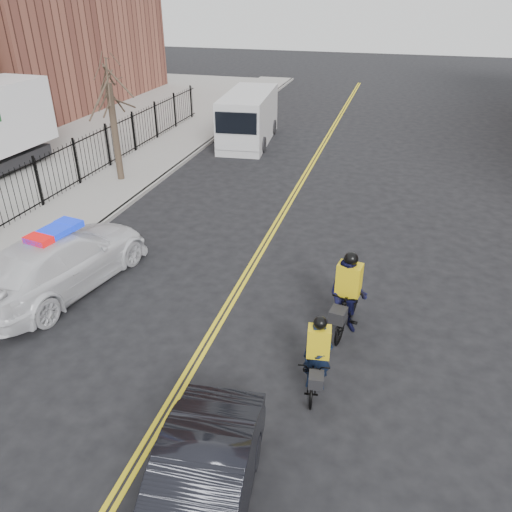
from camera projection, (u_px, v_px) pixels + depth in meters
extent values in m
plane|color=black|center=(199.00, 356.00, 11.64)|extent=(120.00, 120.00, 0.00)
cube|color=yellow|center=(277.00, 219.00, 18.40)|extent=(0.10, 60.00, 0.01)
cube|color=yellow|center=(281.00, 220.00, 18.36)|extent=(0.10, 60.00, 0.01)
cube|color=#989590|center=(99.00, 197.00, 20.15)|extent=(3.00, 60.00, 0.15)
cube|color=#989590|center=(132.00, 201.00, 19.79)|extent=(0.20, 60.00, 0.15)
cylinder|color=#3C3023|center=(115.00, 133.00, 20.87)|extent=(0.28, 0.28, 4.00)
imported|color=white|center=(61.00, 261.00, 13.94)|extent=(3.22, 6.04, 1.67)
cube|color=#0C26CC|center=(54.00, 232.00, 13.50)|extent=(0.93, 1.62, 0.16)
imported|color=black|center=(198.00, 497.00, 7.67)|extent=(1.96, 4.39, 1.40)
cube|color=silver|center=(249.00, 118.00, 26.87)|extent=(2.85, 6.30, 2.60)
cube|color=silver|center=(238.00, 135.00, 24.68)|extent=(2.28, 1.12, 1.36)
cube|color=black|center=(236.00, 123.00, 23.97)|extent=(2.04, 0.31, 1.02)
cylinder|color=black|center=(222.00, 142.00, 25.91)|extent=(0.36, 0.82, 0.79)
cylinder|color=black|center=(262.00, 144.00, 25.57)|extent=(0.36, 0.82, 0.79)
cylinder|color=black|center=(237.00, 125.00, 29.04)|extent=(0.36, 0.82, 0.79)
cylinder|color=black|center=(273.00, 127.00, 28.70)|extent=(0.36, 0.82, 0.79)
cylinder|color=black|center=(27.00, 149.00, 24.38)|extent=(0.11, 0.11, 1.05)
imported|color=black|center=(317.00, 368.00, 10.56)|extent=(0.87, 1.91, 0.97)
imported|color=black|center=(318.00, 356.00, 10.40)|extent=(0.65, 0.47, 1.66)
cube|color=gold|center=(319.00, 342.00, 10.22)|extent=(0.51, 0.38, 0.70)
sphere|color=black|center=(320.00, 323.00, 9.99)|extent=(0.28, 0.28, 0.28)
cube|color=black|center=(316.00, 380.00, 9.88)|extent=(0.34, 0.38, 0.26)
imported|color=black|center=(346.00, 307.00, 12.29)|extent=(0.92, 2.21, 1.29)
imported|color=black|center=(347.00, 295.00, 12.12)|extent=(1.07, 0.89, 1.99)
cube|color=gold|center=(349.00, 280.00, 11.91)|extent=(0.62, 0.47, 0.84)
sphere|color=black|center=(351.00, 259.00, 11.63)|extent=(0.34, 0.34, 0.34)
cube|color=black|center=(338.00, 315.00, 11.55)|extent=(0.42, 0.46, 0.31)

